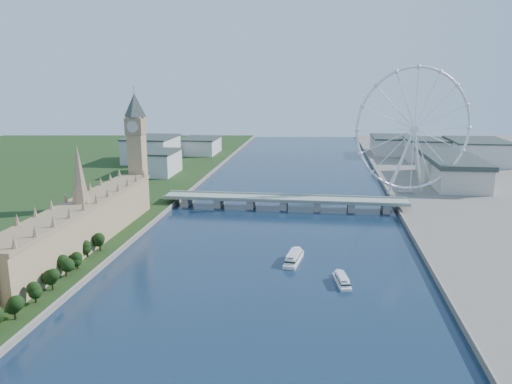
# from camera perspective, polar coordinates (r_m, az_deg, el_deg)

# --- Properties ---
(tree_row) EXTENTS (7.65, 199.65, 20.07)m
(tree_row) POSITION_cam_1_polar(r_m,az_deg,el_deg) (272.49, -26.02, -11.48)
(tree_row) COLOR black
(tree_row) RESTS_ON ground
(parliament_range) EXTENTS (24.00, 200.00, 70.00)m
(parliament_range) POSITION_cam_1_polar(r_m,az_deg,el_deg) (360.98, -19.19, -3.45)
(parliament_range) COLOR tan
(parliament_range) RESTS_ON ground
(big_ben) EXTENTS (20.02, 20.02, 110.00)m
(big_ben) POSITION_cam_1_polar(r_m,az_deg,el_deg) (448.98, -13.52, 6.28)
(big_ben) COLOR tan
(big_ben) RESTS_ON ground
(westminster_bridge) EXTENTS (220.00, 22.00, 9.50)m
(westminster_bridge) POSITION_cam_1_polar(r_m,az_deg,el_deg) (453.10, 3.22, -1.03)
(westminster_bridge) COLOR gray
(westminster_bridge) RESTS_ON ground
(london_eye) EXTENTS (113.60, 39.12, 124.30)m
(london_eye) POSITION_cam_1_polar(r_m,az_deg,el_deg) (503.75, 17.64, 6.83)
(london_eye) COLOR silver
(london_eye) RESTS_ON ground
(county_hall) EXTENTS (54.00, 144.00, 35.00)m
(county_hall) POSITION_cam_1_polar(r_m,az_deg,el_deg) (597.61, 21.18, 0.87)
(county_hall) COLOR beige
(county_hall) RESTS_ON ground
(city_skyline) EXTENTS (505.00, 280.00, 32.00)m
(city_skyline) POSITION_cam_1_polar(r_m,az_deg,el_deg) (705.66, 8.03, 4.75)
(city_skyline) COLOR beige
(city_skyline) RESTS_ON ground
(tour_boat_near) EXTENTS (12.85, 32.39, 6.98)m
(tour_boat_near) POSITION_cam_1_polar(r_m,az_deg,el_deg) (325.09, 4.31, -7.97)
(tour_boat_near) COLOR silver
(tour_boat_near) RESTS_ON ground
(tour_boat_far) EXTENTS (11.28, 26.66, 5.68)m
(tour_boat_far) POSITION_cam_1_polar(r_m,az_deg,el_deg) (295.82, 9.81, -10.31)
(tour_boat_far) COLOR silver
(tour_boat_far) RESTS_ON ground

